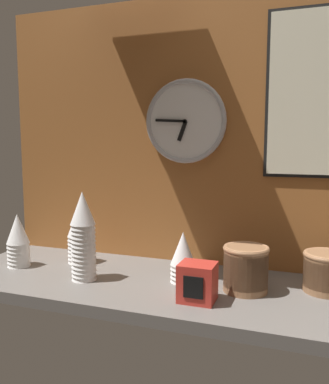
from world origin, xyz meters
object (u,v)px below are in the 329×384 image
object	(u,v)px
cup_stack_center_left	(83,236)
wall_clock	(186,121)
cup_stack_far_left	(18,240)
napkin_dispenser	(197,282)
menu_board	(324,93)
cup_stack_left	(78,235)
bowl_stack_far_right	(326,271)
bowl_stack_right	(246,268)
cup_stack_center_right	(183,257)

from	to	relation	value
cup_stack_center_left	wall_clock	distance (m)	0.59
cup_stack_far_left	napkin_dispenser	xyz separation A→B (m)	(0.76, -0.10, -0.05)
menu_board	napkin_dispenser	bearing A→B (deg)	-132.69
cup_stack_center_left	cup_stack_far_left	world-z (taller)	cup_stack_center_left
cup_stack_left	napkin_dispenser	xyz separation A→B (m)	(0.56, -0.22, -0.05)
cup_stack_center_left	cup_stack_far_left	distance (m)	0.33
wall_clock	cup_stack_center_left	bearing A→B (deg)	-132.00
bowl_stack_far_right	bowl_stack_right	world-z (taller)	bowl_stack_right
cup_stack_left	cup_stack_far_left	bearing A→B (deg)	-148.17
wall_clock	bowl_stack_far_right	bearing A→B (deg)	-15.78
cup_stack_far_left	bowl_stack_far_right	size ratio (longest dim) A/B	1.39
cup_stack_center_left	menu_board	world-z (taller)	menu_board
cup_stack_center_right	menu_board	bearing A→B (deg)	27.37
napkin_dispenser	cup_stack_left	bearing A→B (deg)	158.15
cup_stack_center_left	bowl_stack_far_right	distance (m)	0.83
cup_stack_far_left	wall_clock	distance (m)	0.81
bowl_stack_far_right	cup_stack_far_left	bearing A→B (deg)	-174.14
cup_stack_center_right	bowl_stack_far_right	bearing A→B (deg)	8.44
cup_stack_far_left	cup_stack_left	bearing A→B (deg)	31.83
cup_stack_center_left	cup_stack_far_left	bearing A→B (deg)	171.40
cup_stack_left	bowl_stack_far_right	size ratio (longest dim) A/B	1.49
cup_stack_center_right	napkin_dispenser	distance (m)	0.18
cup_stack_center_left	menu_board	bearing A→B (deg)	22.53
cup_stack_far_left	napkin_dispenser	distance (m)	0.77
bowl_stack_far_right	napkin_dispenser	distance (m)	0.44
cup_stack_center_right	wall_clock	distance (m)	0.53
cup_stack_center_right	wall_clock	bearing A→B (deg)	104.56
cup_stack_center_right	bowl_stack_far_right	world-z (taller)	cup_stack_center_right
cup_stack_far_left	menu_board	size ratio (longest dim) A/B	0.35
cup_stack_center_left	cup_stack_left	distance (m)	0.22
bowl_stack_far_right	napkin_dispenser	world-z (taller)	bowl_stack_far_right
napkin_dispenser	bowl_stack_right	bearing A→B (deg)	46.17
menu_board	bowl_stack_right	bearing A→B (deg)	-132.04
cup_stack_center_left	bowl_stack_far_right	size ratio (longest dim) A/B	2.10
cup_stack_left	bowl_stack_right	world-z (taller)	cup_stack_left
cup_stack_center_right	wall_clock	world-z (taller)	wall_clock
wall_clock	menu_board	distance (m)	0.51
bowl_stack_far_right	napkin_dispenser	xyz separation A→B (m)	(-0.38, -0.22, -0.01)
wall_clock	menu_board	world-z (taller)	menu_board
cup_stack_center_left	cup_stack_center_right	xyz separation A→B (m)	(0.34, 0.10, -0.07)
menu_board	wall_clock	bearing A→B (deg)	-178.98
cup_stack_far_left	cup_stack_left	distance (m)	0.23
cup_stack_center_left	wall_clock	size ratio (longest dim) A/B	0.97
cup_stack_center_right	cup_stack_far_left	distance (m)	0.67
cup_stack_left	menu_board	distance (m)	1.07
bowl_stack_right	menu_board	xyz separation A→B (m)	(0.22, 0.24, 0.58)
cup_stack_center_left	bowl_stack_far_right	world-z (taller)	cup_stack_center_left
menu_board	bowl_stack_far_right	bearing A→B (deg)	-78.95
cup_stack_center_left	cup_stack_center_right	world-z (taller)	cup_stack_center_left
cup_stack_center_right	bowl_stack_far_right	distance (m)	0.48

